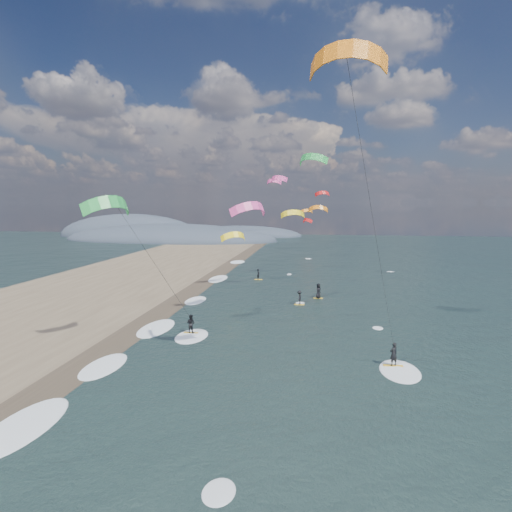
# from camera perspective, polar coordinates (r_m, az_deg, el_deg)

# --- Properties ---
(ground) EXTENTS (260.00, 260.00, 0.00)m
(ground) POSITION_cam_1_polar(r_m,az_deg,el_deg) (23.20, -2.11, -21.31)
(ground) COLOR black
(ground) RESTS_ON ground
(wet_sand_strip) EXTENTS (3.00, 240.00, 0.00)m
(wet_sand_strip) POSITION_cam_1_polar(r_m,az_deg,el_deg) (35.71, -18.61, -11.28)
(wet_sand_strip) COLOR #382D23
(wet_sand_strip) RESTS_ON ground
(coastal_hills) EXTENTS (80.00, 41.00, 15.00)m
(coastal_hills) POSITION_cam_1_polar(r_m,az_deg,el_deg) (137.30, -12.24, 2.34)
(coastal_hills) COLOR #3D4756
(coastal_hills) RESTS_ON ground
(kitesurfer_near_a) EXTENTS (7.69, 8.53, 19.56)m
(kitesurfer_near_a) POSITION_cam_1_polar(r_m,az_deg,el_deg) (24.46, 13.56, 15.90)
(kitesurfer_near_a) COLOR yellow
(kitesurfer_near_a) RESTS_ON ground
(kitesurfer_near_b) EXTENTS (6.67, 9.20, 12.29)m
(kitesurfer_near_b) POSITION_cam_1_polar(r_m,az_deg,el_deg) (32.78, -14.96, 0.90)
(kitesurfer_near_b) COLOR yellow
(kitesurfer_near_b) RESTS_ON ground
(far_kitesurfers) EXTENTS (9.76, 15.34, 1.76)m
(far_kitesurfers) POSITION_cam_1_polar(r_m,az_deg,el_deg) (50.58, 5.76, -4.59)
(far_kitesurfers) COLOR yellow
(far_kitesurfers) RESTS_ON ground
(bg_kite_field) EXTENTS (14.77, 74.48, 10.65)m
(bg_kite_field) POSITION_cam_1_polar(r_m,az_deg,el_deg) (72.75, 5.13, 7.39)
(bg_kite_field) COLOR red
(bg_kite_field) RESTS_ON ground
(shoreline_surf) EXTENTS (2.40, 79.40, 0.11)m
(shoreline_surf) POSITION_cam_1_polar(r_m,az_deg,el_deg) (39.33, -13.84, -9.41)
(shoreline_surf) COLOR white
(shoreline_surf) RESTS_ON ground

